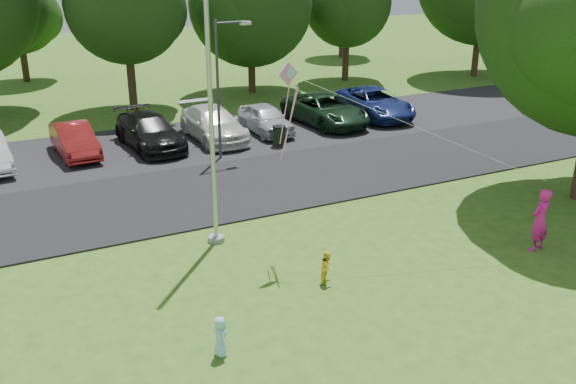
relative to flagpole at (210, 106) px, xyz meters
name	(u,v)px	position (x,y,z in m)	size (l,w,h in m)	color
ground	(411,289)	(3.50, -5.00, -4.17)	(120.00, 120.00, 0.00)	#346119
park_road	(266,182)	(3.50, 4.00, -4.14)	(60.00, 6.00, 0.06)	black
parking_strip	(207,139)	(3.50, 10.50, -4.14)	(42.00, 7.00, 0.06)	black
flagpole	(210,106)	(0.00, 0.00, 0.00)	(0.50, 0.50, 10.00)	#B7BABF
street_lamp	(223,77)	(3.23, 7.52, -0.75)	(1.60, 0.30, 5.69)	#3F3F44
trash_can	(279,136)	(5.97, 8.00, -3.68)	(0.60, 0.60, 0.96)	black
horizon_trees	(170,9)	(7.56, 28.88, 0.14)	(77.46, 7.20, 7.02)	#332316
parked_cars	(244,120)	(5.27, 10.37, -3.39)	(20.77, 5.61, 1.48)	silver
woman	(540,220)	(8.20, -4.74, -3.22)	(0.69, 0.45, 1.89)	#E21E91
child_yellow	(327,267)	(1.73, -3.71, -3.72)	(0.44, 0.34, 0.90)	yellow
child_blue	(220,337)	(-1.96, -5.51, -3.70)	(0.46, 0.30, 0.94)	#9FD7F3
kite	(295,92)	(1.81, -1.66, 0.53)	(6.88, 3.44, 3.36)	pink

